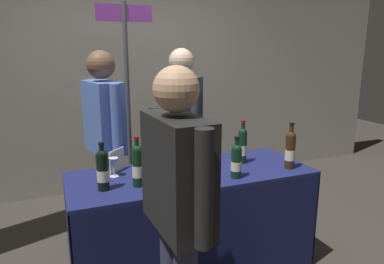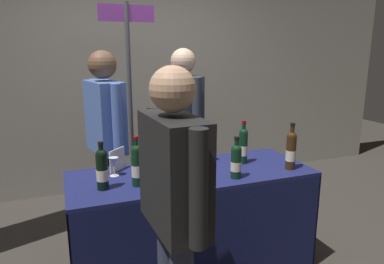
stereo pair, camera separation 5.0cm
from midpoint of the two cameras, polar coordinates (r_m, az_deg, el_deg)
The scene contains 18 objects.
back_partition at distance 4.28m, azimuth -10.10°, elevation 10.26°, with size 7.14×0.12×2.89m, color #9E998E.
tasting_table at distance 2.68m, azimuth -0.55°, elevation -11.44°, with size 1.76×0.68×0.78m.
featured_wine_bottle at distance 2.77m, azimuth 7.65°, elevation -2.07°, with size 0.07×0.07×0.34m.
display_bottle_0 at distance 2.62m, azimuth -5.17°, elevation -3.29°, with size 0.07×0.07×0.32m.
display_bottle_1 at distance 2.32m, azimuth -9.42°, elevation -5.29°, with size 0.07×0.07×0.33m.
display_bottle_2 at distance 2.72m, azimuth -0.67°, elevation -2.32°, with size 0.07×0.07×0.34m.
display_bottle_3 at distance 2.30m, azimuth -14.85°, elevation -5.84°, with size 0.08×0.08×0.31m.
display_bottle_4 at distance 2.45m, azimuth 6.60°, elevation -4.56°, with size 0.07×0.07×0.30m.
display_bottle_5 at distance 2.72m, azimuth 15.09°, elevation -2.68°, with size 0.07×0.07×0.35m.
wine_glass_near_vendor at distance 2.53m, azimuth -13.11°, elevation -4.93°, with size 0.07×0.07×0.14m.
wine_glass_mid at distance 2.82m, azimuth 2.21°, elevation -2.51°, with size 0.07×0.07×0.15m.
wine_glass_near_taster at distance 2.36m, azimuth -3.63°, elevation -6.24°, with size 0.06×0.06×0.12m.
flower_vase at distance 2.58m, azimuth 0.14°, elevation -3.78°, with size 0.09×0.09×0.38m.
brochure_stand at distance 2.64m, azimuth -12.58°, elevation -4.50°, with size 0.17×0.01×0.17m, color silver.
vendor_presenter at distance 3.32m, azimuth -2.10°, elevation 1.93°, with size 0.26×0.60×1.67m.
vendor_assistant at distance 3.00m, azimuth -14.40°, elevation 0.02°, with size 0.30×0.58×1.65m.
taster_foreground_right at distance 1.75m, azimuth -3.21°, elevation -10.24°, with size 0.24×0.65×1.59m.
booth_signpost at distance 3.43m, azimuth -10.81°, elevation 6.36°, with size 0.51×0.04×2.08m.
Camera 1 is at (-0.91, -2.26, 1.65)m, focal length 32.99 mm.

